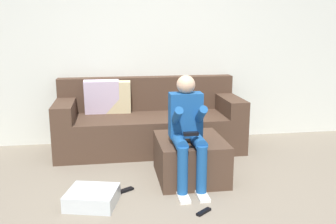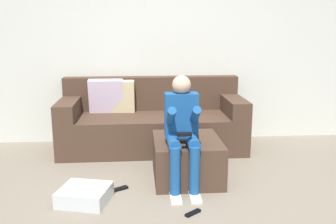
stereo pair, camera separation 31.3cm
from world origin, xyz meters
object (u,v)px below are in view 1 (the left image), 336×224
Objects in this scene: couch_sectional at (148,123)px; storage_bin at (92,197)px; ottoman at (190,158)px; remote_near_ottoman at (204,212)px; remote_by_storage_bin at (125,191)px; person_seated at (188,127)px.

storage_bin is at bearing -113.52° from couch_sectional.
remote_near_ottoman is (-0.05, -0.78, -0.20)m from ottoman.
remote_by_storage_bin is (-0.37, -1.30, -0.33)m from couch_sectional.
remote_by_storage_bin is (-0.70, -0.25, -0.20)m from ottoman.
remote_near_ottoman is at bearing -93.50° from ottoman.
remote_near_ottoman is at bearing -87.27° from person_seated.
remote_by_storage_bin is (0.30, 0.23, -0.06)m from storage_bin.
couch_sectional is 14.45× the size of remote_near_ottoman.
ottoman is 1.82× the size of storage_bin.
person_seated reaches higher than remote_by_storage_bin.
person_seated is at bearing -78.25° from couch_sectional.
remote_by_storage_bin is at bearing -160.45° from ottoman.
person_seated is at bearing -110.13° from ottoman.
remote_by_storage_bin is at bearing -105.82° from couch_sectional.
remote_near_ottoman is (0.95, -0.30, -0.06)m from storage_bin.
storage_bin is (-0.93, -0.27, -0.54)m from person_seated.
ottoman is 0.77m from remote_by_storage_bin.
remote_near_ottoman is 0.84m from remote_by_storage_bin.
storage_bin reaches higher than remote_near_ottoman.
remote_by_storage_bin is at bearing 103.39° from remote_near_ottoman.
ottoman is 0.71× the size of person_seated.
person_seated reaches higher than couch_sectional.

